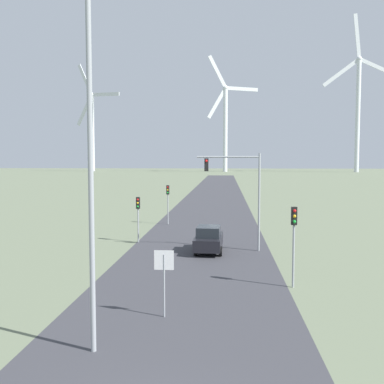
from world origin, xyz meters
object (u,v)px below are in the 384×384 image
object	(u,v)px
traffic_light_post_near_left	(138,209)
wind_turbine_left	(225,120)
stop_sign_near	(164,270)
traffic_light_post_near_right	(294,229)
traffic_light_mast_overhead	(239,182)
streetlamp	(90,127)
traffic_light_post_mid_left	(168,196)
wind_turbine_center	(358,104)
car_approaching	(209,239)
wind_turbine_far_left	(92,124)

from	to	relation	value
traffic_light_post_near_left	wind_turbine_left	world-z (taller)	wind_turbine_left
stop_sign_near	traffic_light_post_near_right	xyz separation A→B (m)	(5.89, 4.69, 1.05)
traffic_light_post_near_left	traffic_light_mast_overhead	xyz separation A→B (m)	(7.67, -2.60, 2.23)
stop_sign_near	traffic_light_mast_overhead	xyz separation A→B (m)	(3.41, 13.65, 2.88)
traffic_light_post_near_left	traffic_light_post_near_right	world-z (taller)	traffic_light_post_near_right
streetlamp	traffic_light_post_mid_left	bearing A→B (deg)	92.46
traffic_light_post_mid_left	traffic_light_post_near_left	bearing A→B (deg)	-96.22
stop_sign_near	traffic_light_post_mid_left	distance (m)	26.21
traffic_light_post_near_right	wind_turbine_center	xyz separation A→B (m)	(61.02, 204.45, 30.44)
traffic_light_mast_overhead	wind_turbine_center	world-z (taller)	wind_turbine_center
traffic_light_post_near_right	traffic_light_mast_overhead	size ratio (longest dim) A/B	0.59
car_approaching	wind_turbine_far_left	distance (m)	219.11
traffic_light_mast_overhead	wind_turbine_far_left	world-z (taller)	wind_turbine_far_left
traffic_light_post_near_left	wind_turbine_far_left	xyz separation A→B (m)	(-64.51, 202.85, 22.78)
stop_sign_near	wind_turbine_far_left	bearing A→B (deg)	107.43
stop_sign_near	wind_turbine_far_left	distance (m)	230.83
streetlamp	stop_sign_near	distance (m)	6.82
wind_turbine_far_left	wind_turbine_center	bearing A→B (deg)	-4.20
traffic_light_post_near_right	wind_turbine_center	world-z (taller)	wind_turbine_center
traffic_light_post_near_left	wind_turbine_far_left	size ratio (longest dim) A/B	0.06
traffic_light_post_near_left	traffic_light_mast_overhead	world-z (taller)	traffic_light_mast_overhead
wind_turbine_far_left	stop_sign_near	bearing A→B (deg)	-72.57
traffic_light_post_near_right	wind_turbine_center	size ratio (longest dim) A/B	0.05
traffic_light_mast_overhead	wind_turbine_center	bearing A→B (deg)	72.00
wind_turbine_center	streetlamp	bearing A→B (deg)	-107.95
wind_turbine_center	traffic_light_mast_overhead	bearing A→B (deg)	-108.00
car_approaching	wind_turbine_center	bearing A→B (deg)	71.52
stop_sign_near	wind_turbine_center	size ratio (longest dim) A/B	0.04
streetlamp	traffic_light_post_near_right	distance (m)	12.15
traffic_light_post_near_left	traffic_light_mast_overhead	size ratio (longest dim) A/B	0.51
traffic_light_post_near_right	wind_turbine_left	bearing A→B (deg)	91.00
traffic_light_post_near_right	wind_turbine_far_left	distance (m)	228.14
stop_sign_near	traffic_light_mast_overhead	world-z (taller)	traffic_light_mast_overhead
traffic_light_post_near_left	car_approaching	distance (m)	6.70
traffic_light_post_near_right	traffic_light_mast_overhead	world-z (taller)	traffic_light_mast_overhead
wind_turbine_center	car_approaching	bearing A→B (deg)	-108.48
traffic_light_post_mid_left	wind_turbine_left	bearing A→B (deg)	88.31
traffic_light_post_near_right	traffic_light_mast_overhead	bearing A→B (deg)	105.48
stop_sign_near	car_approaching	world-z (taller)	stop_sign_near
traffic_light_post_near_right	traffic_light_post_mid_left	bearing A→B (deg)	113.10
traffic_light_post_mid_left	traffic_light_mast_overhead	size ratio (longest dim) A/B	0.57
traffic_light_post_near_right	traffic_light_post_mid_left	xyz separation A→B (m)	(-9.09, 21.31, -0.14)
wind_turbine_far_left	streetlamp	bearing A→B (deg)	-73.28
streetlamp	traffic_light_post_near_right	bearing A→B (deg)	46.07
traffic_light_mast_overhead	car_approaching	bearing A→B (deg)	-161.38
traffic_light_post_mid_left	traffic_light_mast_overhead	world-z (taller)	traffic_light_mast_overhead
stop_sign_near	wind_turbine_center	bearing A→B (deg)	72.26
traffic_light_post_near_right	car_approaching	size ratio (longest dim) A/B	0.98
traffic_light_post_near_left	wind_turbine_left	distance (m)	197.11
traffic_light_post_near_left	traffic_light_mast_overhead	bearing A→B (deg)	-18.71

